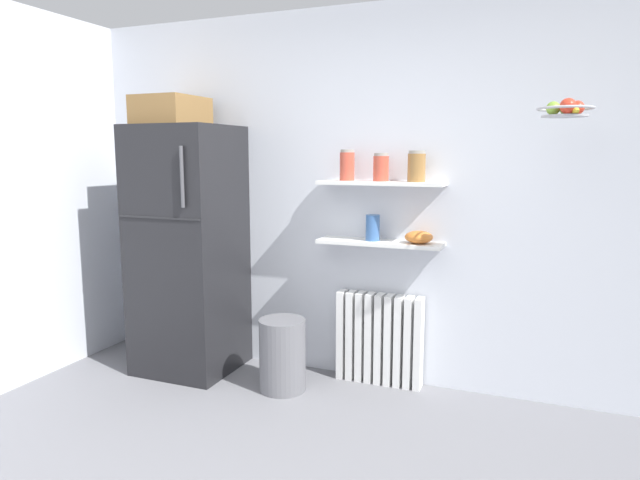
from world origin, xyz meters
TOP-DOWN VIEW (x-y plane):
  - back_wall at (0.00, 2.05)m, footprint 7.04×0.10m
  - refrigerator at (-1.30, 1.67)m, footprint 0.68×0.68m
  - radiator at (0.10, 1.92)m, footprint 0.61×0.12m
  - wall_shelf_lower at (0.10, 1.89)m, footprint 0.85×0.22m
  - wall_shelf_upper at (0.10, 1.89)m, footprint 0.85×0.22m
  - storage_jar_0 at (-0.14, 1.89)m, footprint 0.10×0.10m
  - storage_jar_1 at (0.10, 1.89)m, footprint 0.10×0.10m
  - storage_jar_2 at (0.34, 1.89)m, footprint 0.12×0.12m
  - vase at (0.05, 1.89)m, footprint 0.10×0.10m
  - shelf_bowl at (0.37, 1.89)m, footprint 0.18×0.18m
  - trash_bin at (-0.48, 1.56)m, footprint 0.32×0.32m
  - hanging_fruit_basket at (1.20, 1.59)m, footprint 0.29×0.29m

SIDE VIEW (x-z plane):
  - trash_bin at x=-0.48m, z-range 0.00..0.50m
  - radiator at x=0.10m, z-range 0.00..0.64m
  - refrigerator at x=-1.30m, z-range -0.06..1.95m
  - wall_shelf_lower at x=0.10m, z-range 0.99..1.02m
  - shelf_bowl at x=0.37m, z-range 1.02..1.10m
  - vase at x=0.05m, z-range 1.02..1.20m
  - back_wall at x=0.00m, z-range 0.00..2.60m
  - wall_shelf_upper at x=0.10m, z-range 1.40..1.42m
  - storage_jar_1 at x=0.10m, z-range 1.42..1.61m
  - storage_jar_2 at x=0.34m, z-range 1.42..1.62m
  - storage_jar_0 at x=-0.14m, z-range 1.42..1.63m
  - hanging_fruit_basket at x=1.20m, z-range 1.79..1.89m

